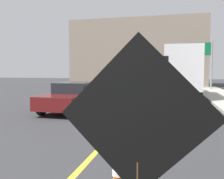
{
  "coord_description": "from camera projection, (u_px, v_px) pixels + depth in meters",
  "views": [
    {
      "loc": [
        1.74,
        0.53,
        1.96
      ],
      "look_at": [
        0.57,
        5.3,
        1.58
      ],
      "focal_mm": 39.04,
      "sensor_mm": 36.0,
      "label": 1
    }
  ],
  "objects": [
    {
      "name": "lane_center_stripe",
      "position": [
        96.0,
        152.0,
        5.86
      ],
      "size": [
        0.14,
        36.0,
        0.01
      ],
      "primitive_type": "cube",
      "color": "yellow",
      "rests_on": "ground"
    },
    {
      "name": "roadwork_sign",
      "position": [
        138.0,
        120.0,
        2.41
      ],
      "size": [
        1.63,
        0.07,
        2.33
      ],
      "color": "#593819",
      "rests_on": "ground"
    },
    {
      "name": "arrow_board_trailer",
      "position": [
        152.0,
        99.0,
        12.53
      ],
      "size": [
        1.6,
        1.82,
        2.7
      ],
      "color": "orange",
      "rests_on": "ground"
    },
    {
      "name": "box_truck",
      "position": [
        182.0,
        71.0,
        17.85
      ],
      "size": [
        2.53,
        7.98,
        3.55
      ],
      "color": "black",
      "rests_on": "ground"
    },
    {
      "name": "pickup_car",
      "position": [
        75.0,
        96.0,
        12.03
      ],
      "size": [
        2.12,
        4.7,
        1.38
      ],
      "color": "#591414",
      "rests_on": "ground"
    },
    {
      "name": "highway_guide_sign",
      "position": [
        204.0,
        56.0,
        24.74
      ],
      "size": [
        2.79,
        0.21,
        5.0
      ],
      "color": "gray",
      "rests_on": "ground"
    },
    {
      "name": "far_building_block",
      "position": [
        139.0,
        54.0,
        32.66
      ],
      "size": [
        16.85,
        7.46,
        8.34
      ],
      "primitive_type": "cube",
      "color": "gray",
      "rests_on": "ground"
    },
    {
      "name": "traffic_cone_near_sign",
      "position": [
        118.0,
        176.0,
        3.76
      ],
      "size": [
        0.36,
        0.36,
        0.68
      ],
      "color": "black",
      "rests_on": "ground"
    },
    {
      "name": "traffic_cone_mid_lane",
      "position": [
        150.0,
        137.0,
        6.11
      ],
      "size": [
        0.36,
        0.36,
        0.62
      ],
      "color": "black",
      "rests_on": "ground"
    },
    {
      "name": "traffic_cone_far_lane",
      "position": [
        155.0,
        119.0,
        8.33
      ],
      "size": [
        0.36,
        0.36,
        0.62
      ],
      "color": "black",
      "rests_on": "ground"
    },
    {
      "name": "traffic_cone_curbside",
      "position": [
        159.0,
        108.0,
        10.59
      ],
      "size": [
        0.36,
        0.36,
        0.7
      ],
      "color": "black",
      "rests_on": "ground"
    }
  ]
}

